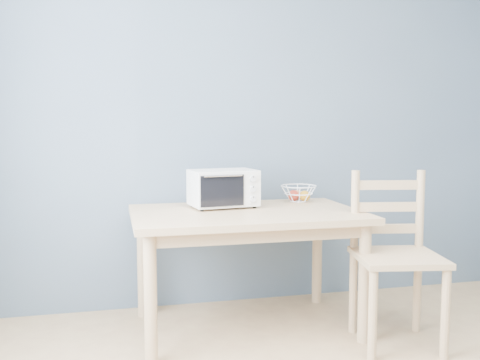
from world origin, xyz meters
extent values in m
cube|color=slate|center=(0.00, 2.25, 1.30)|extent=(4.00, 0.01, 2.60)
cube|color=tan|center=(-0.19, 1.70, 0.73)|extent=(1.40, 0.90, 0.04)
cylinder|color=tan|center=(-0.81, 1.33, 0.35)|extent=(0.07, 0.07, 0.71)
cylinder|color=tan|center=(0.43, 1.33, 0.35)|extent=(0.07, 0.07, 0.71)
cylinder|color=tan|center=(-0.81, 2.07, 0.35)|extent=(0.07, 0.07, 0.71)
cylinder|color=tan|center=(0.43, 2.07, 0.35)|extent=(0.07, 0.07, 0.71)
cube|color=white|center=(-0.30, 1.88, 0.88)|extent=(0.45, 0.33, 0.23)
cube|color=black|center=(-0.36, 1.87, 0.88)|extent=(0.30, 0.27, 0.18)
cube|color=black|center=(-0.34, 1.73, 0.88)|extent=(0.28, 0.05, 0.19)
cylinder|color=silver|center=(-0.34, 1.71, 0.97)|extent=(0.25, 0.05, 0.01)
cube|color=white|center=(-0.14, 1.76, 0.88)|extent=(0.11, 0.02, 0.21)
cylinder|color=black|center=(-0.46, 1.75, 0.76)|extent=(0.02, 0.02, 0.01)
cylinder|color=black|center=(-0.12, 1.80, 0.76)|extent=(0.02, 0.02, 0.01)
cylinder|color=black|center=(-0.49, 1.96, 0.76)|extent=(0.02, 0.02, 0.01)
cylinder|color=black|center=(-0.15, 2.01, 0.76)|extent=(0.02, 0.02, 0.01)
cylinder|color=silver|center=(-0.14, 1.75, 0.94)|extent=(0.04, 0.02, 0.04)
cylinder|color=silver|center=(-0.14, 1.75, 0.88)|extent=(0.04, 0.02, 0.04)
cylinder|color=silver|center=(-0.14, 1.75, 0.81)|extent=(0.04, 0.02, 0.04)
torus|color=white|center=(0.25, 2.00, 0.86)|extent=(0.30, 0.30, 0.01)
torus|color=white|center=(0.25, 2.00, 0.81)|extent=(0.24, 0.24, 0.01)
torus|color=white|center=(0.25, 2.00, 0.76)|extent=(0.14, 0.14, 0.01)
sphere|color=red|center=(0.22, 2.01, 0.79)|extent=(0.08, 0.08, 0.08)
sphere|color=#C18016|center=(0.29, 1.98, 0.79)|extent=(0.07, 0.07, 0.07)
sphere|color=#CE8150|center=(0.26, 2.05, 0.79)|extent=(0.07, 0.07, 0.07)
cube|color=tan|center=(0.59, 1.25, 0.52)|extent=(0.55, 0.55, 0.03)
cylinder|color=tan|center=(0.36, 1.09, 0.25)|extent=(0.05, 0.05, 0.50)
cylinder|color=tan|center=(0.75, 1.02, 0.25)|extent=(0.05, 0.05, 0.50)
cylinder|color=tan|center=(0.43, 1.49, 0.25)|extent=(0.05, 0.05, 0.50)
cylinder|color=tan|center=(0.83, 1.41, 0.25)|extent=(0.05, 0.05, 0.50)
cylinder|color=tan|center=(0.43, 1.49, 0.76)|extent=(0.05, 0.05, 0.50)
cylinder|color=tan|center=(0.83, 1.41, 0.76)|extent=(0.05, 0.05, 0.50)
cube|color=tan|center=(0.63, 1.45, 0.65)|extent=(0.40, 0.09, 0.06)
cube|color=tan|center=(0.63, 1.45, 0.78)|extent=(0.40, 0.09, 0.06)
cube|color=tan|center=(0.63, 1.45, 0.92)|extent=(0.40, 0.09, 0.06)
camera|label=1|loc=(-1.00, -1.47, 1.27)|focal=40.00mm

